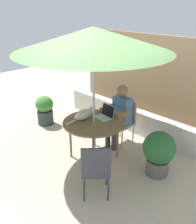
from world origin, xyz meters
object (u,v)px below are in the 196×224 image
(chair_occupied, at_px, (125,118))
(person_seated, at_px, (120,113))
(laptop, at_px, (106,114))
(patio_umbrella, at_px, (93,39))
(potted_plant_by_chair, at_px, (45,110))
(chair_empty, at_px, (96,168))
(potted_plant_near_fence, at_px, (159,151))
(patio_table, at_px, (94,124))
(cat, at_px, (84,114))

(chair_occupied, height_order, person_seated, person_seated)
(person_seated, bearing_deg, laptop, -88.06)
(patio_umbrella, height_order, person_seated, patio_umbrella)
(potted_plant_by_chair, bearing_deg, chair_empty, -18.20)
(laptop, xyz_separation_m, potted_plant_by_chair, (-1.81, -0.13, -0.42))
(laptop, distance_m, potted_plant_near_fence, 1.13)
(patio_table, height_order, chair_occupied, chair_occupied)
(patio_umbrella, distance_m, chair_occupied, 1.79)
(laptop, height_order, potted_plant_near_fence, laptop)
(potted_plant_near_fence, relative_size, potted_plant_by_chair, 1.13)
(patio_umbrella, relative_size, potted_plant_by_chair, 3.66)
(laptop, relative_size, potted_plant_by_chair, 0.48)
(laptop, distance_m, potted_plant_by_chair, 1.86)
(patio_umbrella, distance_m, person_seated, 1.57)
(patio_umbrella, xyz_separation_m, laptop, (0.01, 0.28, -1.31))
(chair_occupied, height_order, potted_plant_near_fence, chair_occupied)
(laptop, bearing_deg, potted_plant_by_chair, -175.88)
(patio_umbrella, distance_m, laptop, 1.34)
(person_seated, bearing_deg, patio_umbrella, -90.00)
(person_seated, relative_size, potted_plant_by_chair, 1.79)
(chair_empty, relative_size, potted_plant_near_fence, 1.15)
(patio_table, relative_size, potted_plant_near_fence, 1.42)
(chair_occupied, bearing_deg, cat, -103.81)
(chair_occupied, bearing_deg, potted_plant_near_fence, -21.69)
(chair_empty, relative_size, person_seated, 0.72)
(patio_table, bearing_deg, cat, -170.68)
(chair_empty, xyz_separation_m, laptop, (-0.76, 0.97, 0.27))
(cat, distance_m, potted_plant_near_fence, 1.42)
(cat, height_order, potted_plant_by_chair, cat)
(patio_table, xyz_separation_m, person_seated, (0.00, 0.67, 0.02))
(laptop, distance_m, cat, 0.39)
(patio_table, bearing_deg, chair_occupied, 90.00)
(patio_umbrella, xyz_separation_m, potted_plant_near_fence, (1.08, 0.40, -1.67))
(laptop, relative_size, cat, 0.50)
(patio_table, relative_size, chair_empty, 1.24)
(patio_table, bearing_deg, person_seated, 90.00)
(patio_table, bearing_deg, chair_empty, -41.98)
(cat, bearing_deg, chair_occupied, 76.19)
(chair_occupied, xyz_separation_m, potted_plant_near_fence, (1.08, -0.43, -0.08))
(potted_plant_by_chair, bearing_deg, potted_plant_near_fence, 5.00)
(chair_occupied, relative_size, potted_plant_near_fence, 1.15)
(chair_empty, relative_size, cat, 1.33)
(patio_umbrella, height_order, potted_plant_near_fence, patio_umbrella)
(chair_empty, height_order, laptop, laptop)
(patio_table, height_order, cat, cat)
(chair_empty, bearing_deg, patio_table, 138.02)
(chair_empty, height_order, potted_plant_near_fence, chair_empty)
(patio_table, distance_m, person_seated, 0.67)
(potted_plant_near_fence, bearing_deg, chair_empty, -105.73)
(chair_occupied, bearing_deg, chair_empty, -63.15)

